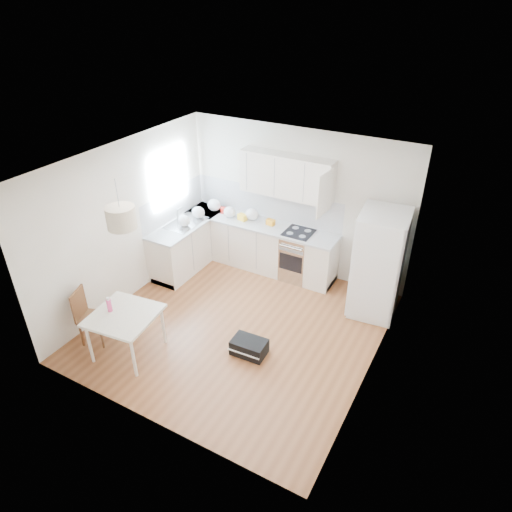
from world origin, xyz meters
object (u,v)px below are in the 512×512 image
at_px(refrigerator, 379,264).
at_px(gym_bag, 249,347).
at_px(dining_chair, 93,317).
at_px(dining_table, 124,318).

bearing_deg(refrigerator, gym_bag, -129.13).
xyz_separation_m(refrigerator, dining_chair, (-3.47, -2.83, -0.43)).
xyz_separation_m(refrigerator, dining_table, (-2.85, -2.79, -0.26)).
distance_m(dining_table, gym_bag, 1.85).
relative_size(dining_table, gym_bag, 1.94).
relative_size(refrigerator, gym_bag, 3.47).
bearing_deg(refrigerator, dining_table, -141.50).
distance_m(dining_chair, gym_bag, 2.37).
bearing_deg(dining_table, gym_bag, 21.30).
bearing_deg(dining_chair, dining_table, -17.45).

